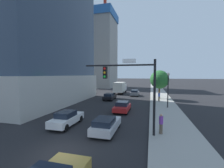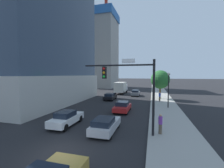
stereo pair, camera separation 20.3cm
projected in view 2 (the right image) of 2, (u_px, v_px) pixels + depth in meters
ground_plane at (60, 153)px, 9.84m from camera, size 400.00×400.00×0.00m
sidewalk at (163, 103)px, 27.08m from camera, size 4.33×120.00×0.15m
construction_building at (100, 47)px, 60.81m from camera, size 13.09×13.46×39.93m
traffic_light_pole at (130, 82)px, 12.54m from camera, size 6.07×0.48×6.33m
street_lamp at (169, 84)px, 22.52m from camera, size 0.44×0.44×5.33m
street_tree at (160, 80)px, 31.29m from camera, size 3.88×3.88×5.94m
car_silver at (105, 125)px, 13.30m from camera, size 1.86×4.17×1.40m
car_black at (110, 96)px, 30.60m from camera, size 1.87×4.28×1.38m
car_white at (66, 118)px, 15.12m from camera, size 1.75×4.26×1.49m
car_red at (122, 107)px, 20.78m from camera, size 1.92×4.14×1.44m
car_gray at (135, 93)px, 36.49m from camera, size 1.84×4.03×1.47m
box_truck at (121, 87)px, 40.78m from camera, size 2.48×6.79×3.13m
pedestrian_blue_shirt at (160, 96)px, 28.29m from camera, size 0.34×0.34×1.76m
pedestrian_purple_shirt at (160, 124)px, 12.64m from camera, size 0.34×0.34×1.70m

